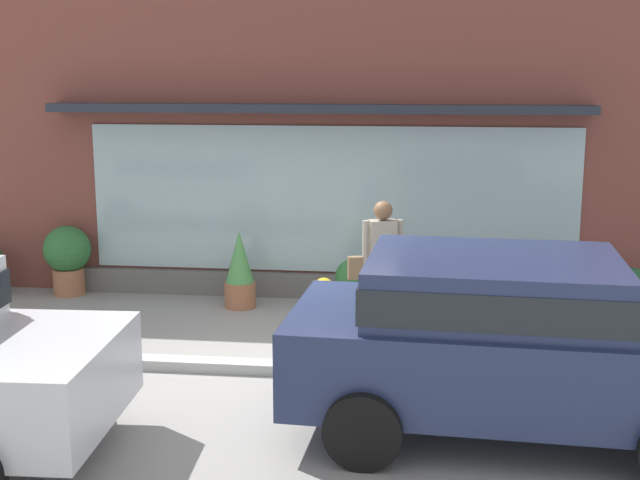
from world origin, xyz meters
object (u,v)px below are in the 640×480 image
(pedestrian_with_handbag, at_px, (381,259))
(potted_plant_window_right, at_px, (68,256))
(fire_hydrant, at_px, (324,312))
(potted_plant_doorstep, at_px, (354,283))
(potted_plant_window_left, at_px, (632,291))
(potted_plant_by_entrance, at_px, (529,283))
(potted_plant_window_center, at_px, (240,271))
(parked_car_navy, at_px, (506,334))

(pedestrian_with_handbag, height_order, potted_plant_window_right, pedestrian_with_handbag)
(fire_hydrant, relative_size, potted_plant_doorstep, 1.13)
(fire_hydrant, xyz_separation_m, pedestrian_with_handbag, (0.66, 0.35, 0.60))
(potted_plant_doorstep, bearing_deg, fire_hydrant, -98.98)
(fire_hydrant, bearing_deg, potted_plant_window_left, 23.96)
(potted_plant_window_right, bearing_deg, potted_plant_by_entrance, -0.59)
(potted_plant_window_center, xyz_separation_m, potted_plant_doorstep, (1.60, 0.00, -0.12))
(potted_plant_window_center, distance_m, potted_plant_by_entrance, 4.01)
(parked_car_navy, distance_m, potted_plant_window_right, 7.28)
(potted_plant_window_right, bearing_deg, parked_car_navy, -34.90)
(potted_plant_by_entrance, xyz_separation_m, potted_plant_window_right, (-6.67, 0.07, 0.19))
(potted_plant_by_entrance, bearing_deg, potted_plant_window_left, -0.89)
(parked_car_navy, bearing_deg, potted_plant_window_left, 66.09)
(potted_plant_window_right, bearing_deg, pedestrian_with_handbag, -17.99)
(parked_car_navy, relative_size, potted_plant_window_right, 3.99)
(pedestrian_with_handbag, height_order, parked_car_navy, pedestrian_with_handbag)
(potted_plant_window_center, xyz_separation_m, potted_plant_by_entrance, (4.00, 0.30, -0.12))
(fire_hydrant, height_order, potted_plant_doorstep, fire_hydrant)
(pedestrian_with_handbag, relative_size, potted_plant_window_left, 2.63)
(potted_plant_window_center, bearing_deg, potted_plant_window_left, 2.92)
(potted_plant_window_right, bearing_deg, potted_plant_window_center, -7.75)
(fire_hydrant, distance_m, potted_plant_by_entrance, 3.19)
(pedestrian_with_handbag, bearing_deg, parked_car_navy, 101.27)
(pedestrian_with_handbag, bearing_deg, potted_plant_by_entrance, -158.12)
(parked_car_navy, height_order, potted_plant_window_right, parked_car_navy)
(pedestrian_with_handbag, distance_m, potted_plant_window_left, 3.70)
(potted_plant_window_right, distance_m, potted_plant_doorstep, 4.29)
(potted_plant_window_left, height_order, potted_plant_doorstep, potted_plant_doorstep)
(potted_plant_by_entrance, distance_m, potted_plant_window_right, 6.68)
(potted_plant_window_left, xyz_separation_m, potted_plant_window_right, (-8.04, 0.09, 0.26))
(pedestrian_with_handbag, relative_size, potted_plant_window_right, 1.67)
(potted_plant_window_left, relative_size, potted_plant_window_right, 0.64)
(potted_plant_window_center, height_order, potted_plant_doorstep, potted_plant_window_center)
(parked_car_navy, height_order, potted_plant_by_entrance, parked_car_navy)
(potted_plant_window_center, bearing_deg, potted_plant_by_entrance, 4.22)
(fire_hydrant, relative_size, potted_plant_window_left, 1.27)
(potted_plant_window_left, xyz_separation_m, potted_plant_doorstep, (-3.77, -0.27, 0.07))
(potted_plant_window_right, xyz_separation_m, potted_plant_doorstep, (4.27, -0.36, -0.19))
(potted_plant_window_left, bearing_deg, potted_plant_window_right, 179.36)
(parked_car_navy, bearing_deg, pedestrian_with_handbag, 118.85)
(potted_plant_window_center, bearing_deg, parked_car_navy, -49.09)
(potted_plant_window_center, height_order, potted_plant_window_right, potted_plant_window_center)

